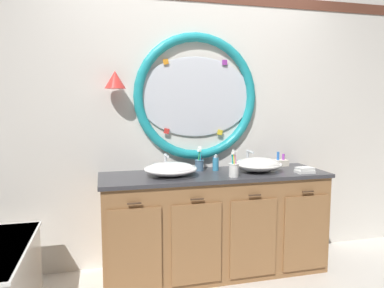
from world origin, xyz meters
name	(u,v)px	position (x,y,z in m)	size (l,w,h in m)	color
ground_plane	(212,288)	(0.00, 0.00, 0.00)	(14.00, 14.00, 0.00)	silver
back_wall_assembly	(193,115)	(0.00, 0.58, 1.32)	(6.40, 0.26, 2.60)	silver
vanity_counter	(214,222)	(0.10, 0.27, 0.42)	(1.87, 0.59, 0.84)	olive
sink_basin_left	(171,169)	(-0.27, 0.25, 0.90)	(0.42, 0.42, 0.11)	white
sink_basin_right	(258,165)	(0.48, 0.25, 0.90)	(0.40, 0.40, 0.12)	white
faucet_set_left	(166,164)	(-0.27, 0.47, 0.90)	(0.21, 0.13, 0.15)	silver
faucet_set_right	(248,160)	(0.48, 0.47, 0.91)	(0.21, 0.14, 0.16)	silver
toothbrush_holder_left	(199,164)	(0.01, 0.40, 0.90)	(0.08, 0.08, 0.21)	slate
toothbrush_holder_right	(234,169)	(0.20, 0.09, 0.91)	(0.09, 0.09, 0.22)	white
soap_dispenser	(216,163)	(0.15, 0.38, 0.90)	(0.05, 0.06, 0.14)	#388EBC
folded_hand_towel	(305,170)	(0.83, 0.10, 0.87)	(0.15, 0.10, 0.05)	white
toiletry_basket	(281,162)	(0.80, 0.45, 0.88)	(0.12, 0.10, 0.13)	beige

